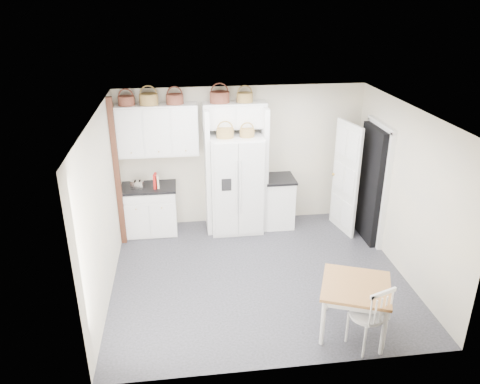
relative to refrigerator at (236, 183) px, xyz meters
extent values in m
plane|color=#232429|center=(0.15, -1.65, -0.90)|extent=(4.50, 4.50, 0.00)
plane|color=white|center=(0.15, -1.65, 1.70)|extent=(4.50, 4.50, 0.00)
plane|color=beige|center=(0.15, 0.35, 0.40)|extent=(4.50, 0.00, 4.50)
plane|color=beige|center=(-2.10, -1.65, 0.40)|extent=(0.00, 4.00, 4.00)
plane|color=beige|center=(2.40, -1.65, 0.40)|extent=(0.00, 4.00, 4.00)
cube|color=white|center=(0.00, 0.00, 0.00)|extent=(0.93, 0.75, 1.81)
cube|color=white|center=(-1.58, 0.05, -0.47)|extent=(0.94, 0.59, 0.87)
cube|color=white|center=(0.81, 0.05, -0.44)|extent=(0.52, 0.63, 0.92)
cube|color=brown|center=(1.16, -3.10, -0.55)|extent=(1.10, 1.10, 0.71)
cube|color=white|center=(1.22, -3.40, -0.43)|extent=(0.58, 0.56, 0.96)
cube|color=black|center=(-1.58, 0.05, -0.02)|extent=(0.98, 0.63, 0.04)
cube|color=black|center=(0.81, 0.05, 0.04)|extent=(0.56, 0.67, 0.04)
cube|color=silver|center=(-1.75, -0.06, 0.08)|extent=(0.25, 0.19, 0.15)
cube|color=red|center=(-1.45, -0.03, 0.14)|extent=(0.06, 0.18, 0.26)
cube|color=beige|center=(-1.41, -0.03, 0.12)|extent=(0.06, 0.15, 0.22)
cylinder|color=#5D241E|center=(-1.83, 0.18, 1.53)|extent=(0.28, 0.28, 0.16)
cylinder|color=olive|center=(-1.46, 0.18, 1.54)|extent=(0.32, 0.32, 0.19)
cylinder|color=#5D241E|center=(-1.02, 0.18, 1.53)|extent=(0.29, 0.29, 0.17)
cylinder|color=#5D241E|center=(-0.26, 0.18, 1.54)|extent=(0.34, 0.34, 0.19)
cylinder|color=olive|center=(0.18, 0.18, 1.53)|extent=(0.28, 0.28, 0.16)
cylinder|color=olive|center=(-0.20, -0.10, 0.98)|extent=(0.30, 0.30, 0.16)
cylinder|color=olive|center=(0.18, -0.10, 0.97)|extent=(0.26, 0.26, 0.14)
cube|color=white|center=(-1.35, 0.18, 1.00)|extent=(1.40, 0.34, 0.90)
cube|color=white|center=(0.00, 0.18, 1.22)|extent=(1.12, 0.34, 0.45)
cube|color=white|center=(-0.51, 0.05, 0.25)|extent=(0.08, 0.60, 2.30)
cube|color=white|center=(0.51, 0.05, 0.25)|extent=(0.08, 0.60, 2.30)
cube|color=#422818|center=(-2.05, -0.30, 0.40)|extent=(0.09, 0.09, 2.60)
cube|color=black|center=(2.31, -0.65, 0.12)|extent=(0.18, 0.85, 2.05)
cube|color=white|center=(1.95, -0.32, 0.12)|extent=(0.21, 0.79, 2.05)
camera|label=1|loc=(-0.95, -7.84, 3.22)|focal=35.00mm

